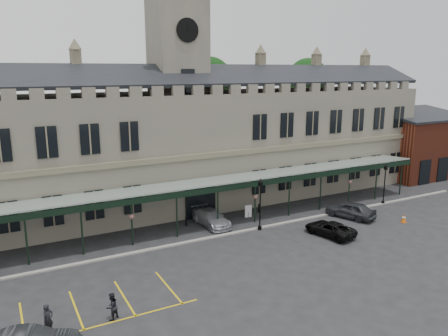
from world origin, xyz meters
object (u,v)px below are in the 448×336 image
lamp_post_right (385,180)px  person_a (48,320)px  car_right_a (350,210)px  sign_board (248,211)px  car_van (330,229)px  person_b (112,306)px  station_building (180,146)px  clock_tower (178,82)px  lamp_post_mid (260,199)px  car_taxi (211,218)px  traffic_cone (404,219)px

lamp_post_right → person_a: (-35.18, -8.45, -1.76)m
car_right_a → person_a: person_a is taller
sign_board → person_a: bearing=-142.9°
car_van → person_b: size_ratio=2.79×
car_van → person_b: (-20.27, -4.21, 0.19)m
station_building → clock_tower: size_ratio=2.42×
lamp_post_mid → lamp_post_right: 16.10m
clock_tower → car_van: (7.97, -14.89, -12.47)m
car_right_a → person_b: (-25.30, -6.94, -0.00)m
lamp_post_mid → car_van: lamp_post_mid is taller
car_taxi → person_a: size_ratio=2.78×
car_taxi → person_b: person_b is taller
traffic_cone → person_b: (-28.87, -3.49, 0.46)m
lamp_post_right → person_a: lamp_post_right is taller
person_a → car_right_a: bearing=-23.8°
lamp_post_mid → sign_board: 4.22m
clock_tower → lamp_post_right: size_ratio=5.51×
clock_tower → traffic_cone: 26.08m
clock_tower → car_van: bearing=-61.8°
station_building → car_van: (7.97, -14.80, -5.82)m
lamp_post_right → lamp_post_mid: bearing=-179.2°
car_right_a → car_van: bearing=7.6°
traffic_cone → car_right_a: (-3.57, 3.45, 0.46)m
person_b → car_taxi: bearing=-167.6°
station_building → car_right_a: size_ratio=12.29×
person_a → lamp_post_mid: bearing=-13.8°
station_building → sign_board: station_building is taller
traffic_cone → car_van: car_van is taller
person_a → person_b: 3.47m
traffic_cone → car_van: (-8.60, 0.72, 0.27)m
traffic_cone → person_b: person_b is taller
clock_tower → lamp_post_right: (19.42, -10.50, -10.44)m
clock_tower → car_right_a: (13.00, -12.16, -12.28)m
traffic_cone → car_van: size_ratio=0.17×
car_right_a → person_a: (-28.76, -6.78, 0.08)m
car_right_a → person_a: size_ratio=2.69×
sign_board → person_b: 20.29m
sign_board → car_taxi: (-4.27, -0.33, 0.13)m
sign_board → car_right_a: car_right_a is taller
station_building → car_right_a: bearing=-42.9°
lamp_post_mid → car_van: bearing=-41.8°
car_van → lamp_post_mid: bearing=-54.0°
lamp_post_mid → car_right_a: size_ratio=0.99×
clock_tower → lamp_post_mid: clock_tower is taller
clock_tower → traffic_cone: (16.57, -15.61, -12.74)m
station_building → clock_tower: (0.00, 0.09, 6.64)m
car_van → person_a: 24.08m
station_building → lamp_post_mid: (3.32, -10.64, -3.59)m
lamp_post_mid → person_a: bearing=-156.7°
lamp_post_mid → person_a: (-19.09, -8.22, -1.97)m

